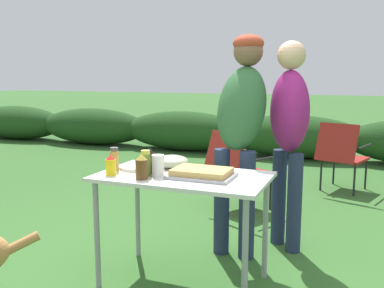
# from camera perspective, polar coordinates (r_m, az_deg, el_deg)

# --- Properties ---
(ground_plane) EXTENTS (60.00, 60.00, 0.00)m
(ground_plane) POSITION_cam_1_polar(r_m,az_deg,el_deg) (3.03, -1.16, -17.89)
(ground_plane) COLOR #336028
(shrub_hedge) EXTENTS (14.40, 0.90, 0.72)m
(shrub_hedge) POSITION_cam_1_polar(r_m,az_deg,el_deg) (7.42, 13.31, 1.00)
(shrub_hedge) COLOR #1E4219
(shrub_hedge) RESTS_ON ground
(folding_table) EXTENTS (1.10, 0.64, 0.74)m
(folding_table) POSITION_cam_1_polar(r_m,az_deg,el_deg) (2.79, -1.20, -5.66)
(folding_table) COLOR silver
(folding_table) RESTS_ON ground
(food_tray) EXTENTS (0.40, 0.28, 0.06)m
(food_tray) POSITION_cam_1_polar(r_m,az_deg,el_deg) (2.70, 1.31, -3.92)
(food_tray) COLOR #9E9EA3
(food_tray) RESTS_ON folding_table
(plate_stack) EXTENTS (0.24, 0.24, 0.02)m
(plate_stack) POSITION_cam_1_polar(r_m,az_deg,el_deg) (2.97, -7.41, -3.10)
(plate_stack) COLOR white
(plate_stack) RESTS_ON folding_table
(mixing_bowl) EXTENTS (0.23, 0.23, 0.09)m
(mixing_bowl) POSITION_cam_1_polar(r_m,az_deg,el_deg) (2.98, -2.67, -2.34)
(mixing_bowl) COLOR #ADBC99
(mixing_bowl) RESTS_ON folding_table
(paper_cup_stack) EXTENTS (0.08, 0.08, 0.14)m
(paper_cup_stack) POSITION_cam_1_polar(r_m,az_deg,el_deg) (2.72, -4.54, -2.91)
(paper_cup_stack) COLOR white
(paper_cup_stack) RESTS_ON folding_table
(beer_bottle) EXTENTS (0.08, 0.08, 0.16)m
(beer_bottle) POSITION_cam_1_polar(r_m,az_deg,el_deg) (2.66, -6.74, -3.10)
(beer_bottle) COLOR brown
(beer_bottle) RESTS_ON folding_table
(bbq_sauce_bottle) EXTENTS (0.06, 0.06, 0.18)m
(bbq_sauce_bottle) POSITION_cam_1_polar(r_m,az_deg,el_deg) (2.80, -5.62, -2.30)
(bbq_sauce_bottle) COLOR #562314
(bbq_sauce_bottle) RESTS_ON folding_table
(mustard_bottle) EXTENTS (0.07, 0.07, 0.13)m
(mustard_bottle) POSITION_cam_1_polar(r_m,az_deg,el_deg) (2.80, -10.78, -2.84)
(mustard_bottle) COLOR yellow
(mustard_bottle) RESTS_ON folding_table
(relish_jar) EXTENTS (0.06, 0.06, 0.17)m
(relish_jar) POSITION_cam_1_polar(r_m,az_deg,el_deg) (2.74, -6.21, -2.59)
(relish_jar) COLOR olive
(relish_jar) RESTS_ON folding_table
(spice_jar) EXTENTS (0.06, 0.06, 0.16)m
(spice_jar) POSITION_cam_1_polar(r_m,az_deg,el_deg) (2.91, -10.30, -2.05)
(spice_jar) COLOR #B2893D
(spice_jar) RESTS_ON folding_table
(standing_person_in_navy_coat) EXTENTS (0.42, 0.53, 1.69)m
(standing_person_in_navy_coat) POSITION_cam_1_polar(r_m,az_deg,el_deg) (3.28, 6.57, 3.54)
(standing_person_in_navy_coat) COLOR #232D4C
(standing_person_in_navy_coat) RESTS_ON ground
(standing_person_in_olive_jacket) EXTENTS (0.44, 0.44, 1.64)m
(standing_person_in_olive_jacket) POSITION_cam_1_polar(r_m,az_deg,el_deg) (3.41, 12.81, 2.34)
(standing_person_in_olive_jacket) COLOR #232D4C
(standing_person_in_olive_jacket) RESTS_ON ground
(camp_chair_green_behind_table) EXTENTS (0.68, 0.74, 0.83)m
(camp_chair_green_behind_table) POSITION_cam_1_polar(r_m,az_deg,el_deg) (4.35, 5.90, -2.99)
(camp_chair_green_behind_table) COLOR maroon
(camp_chair_green_behind_table) RESTS_ON ground
(camp_chair_near_hedge) EXTENTS (0.62, 0.70, 0.83)m
(camp_chair_near_hedge) POSITION_cam_1_polar(r_m,az_deg,el_deg) (5.36, 19.29, -1.16)
(camp_chair_near_hedge) COLOR maroon
(camp_chair_near_hedge) RESTS_ON ground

